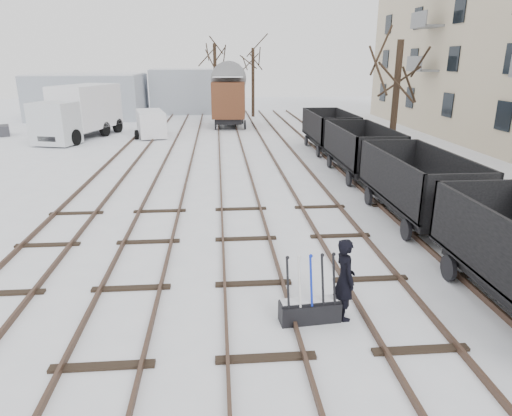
{
  "coord_description": "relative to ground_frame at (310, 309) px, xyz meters",
  "views": [
    {
      "loc": [
        -0.79,
        -10.21,
        5.35
      ],
      "look_at": [
        0.27,
        2.49,
        1.2
      ],
      "focal_mm": 32.0,
      "sensor_mm": 36.0,
      "label": 1
    }
  ],
  "objects": [
    {
      "name": "tree_far_right",
      "position": [
        1.66,
        37.03,
        2.93
      ],
      "size": [
        0.3,
        0.3,
        6.42
      ],
      "primitive_type": "cylinder",
      "color": "black",
      "rests_on": "ground"
    },
    {
      "name": "tree_far_left",
      "position": [
        -1.96,
        34.45,
        3.09
      ],
      "size": [
        0.3,
        0.3,
        6.74
      ],
      "primitive_type": "cylinder",
      "color": "black",
      "rests_on": "ground"
    },
    {
      "name": "tree_near",
      "position": [
        6.31,
        12.34,
        2.82
      ],
      "size": [
        0.3,
        0.3,
        6.2
      ],
      "primitive_type": "cylinder",
      "color": "black",
      "rests_on": "ground"
    },
    {
      "name": "ground",
      "position": [
        -1.07,
        1.75,
        -0.28
      ],
      "size": [
        120.0,
        120.0,
        0.0
      ],
      "primitive_type": "plane",
      "color": "white",
      "rests_on": "ground"
    },
    {
      "name": "worker",
      "position": [
        0.75,
        0.1,
        0.63
      ],
      "size": [
        0.52,
        0.72,
        1.82
      ],
      "primitive_type": "imported",
      "rotation": [
        0.0,
        0.0,
        1.7
      ],
      "color": "black",
      "rests_on": "ground"
    },
    {
      "name": "lorry",
      "position": [
        -11.5,
        24.99,
        1.6
      ],
      "size": [
        4.12,
        8.41,
        3.66
      ],
      "rotation": [
        0.0,
        0.0,
        -0.29
      ],
      "color": "black",
      "rests_on": "ground"
    },
    {
      "name": "shed_right",
      "position": [
        -5.07,
        41.75,
        1.96
      ],
      "size": [
        7.0,
        6.0,
        4.5
      ],
      "color": "#989FAB",
      "rests_on": "ground"
    },
    {
      "name": "box_van_wagon",
      "position": [
        -0.84,
        30.1,
        2.1
      ],
      "size": [
        3.18,
        5.54,
        4.1
      ],
      "rotation": [
        0.0,
        0.0,
        -0.07
      ],
      "color": "black",
      "rests_on": "ground"
    },
    {
      "name": "panel_van",
      "position": [
        -6.7,
        25.51,
        0.67
      ],
      "size": [
        2.68,
        4.47,
        1.84
      ],
      "rotation": [
        0.0,
        0.0,
        0.22
      ],
      "color": "silver",
      "rests_on": "ground"
    },
    {
      "name": "freight_wagon_b",
      "position": [
        4.93,
        6.15,
        0.61
      ],
      "size": [
        2.3,
        5.74,
        2.34
      ],
      "color": "black",
      "rests_on": "ground"
    },
    {
      "name": "ground_frame",
      "position": [
        0.0,
        0.0,
        0.0
      ],
      "size": [
        1.33,
        0.54,
        1.49
      ],
      "rotation": [
        0.0,
        0.0,
        0.09
      ],
      "color": "black",
      "rests_on": "ground"
    },
    {
      "name": "tracks",
      "position": [
        -1.07,
        15.43,
        -0.21
      ],
      "size": [
        13.9,
        52.0,
        0.16
      ],
      "color": "black",
      "rests_on": "ground"
    },
    {
      "name": "freight_wagon_c",
      "position": [
        4.93,
        12.55,
        0.61
      ],
      "size": [
        2.3,
        5.74,
        2.34
      ],
      "color": "black",
      "rests_on": "ground"
    },
    {
      "name": "shed_left",
      "position": [
        -14.07,
        37.75,
        1.76
      ],
      "size": [
        10.0,
        8.0,
        4.1
      ],
      "color": "#989FAB",
      "rests_on": "ground"
    },
    {
      "name": "freight_wagon_d",
      "position": [
        4.93,
        18.95,
        0.61
      ],
      "size": [
        2.3,
        5.74,
        2.34
      ],
      "color": "black",
      "rests_on": "ground"
    }
  ]
}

